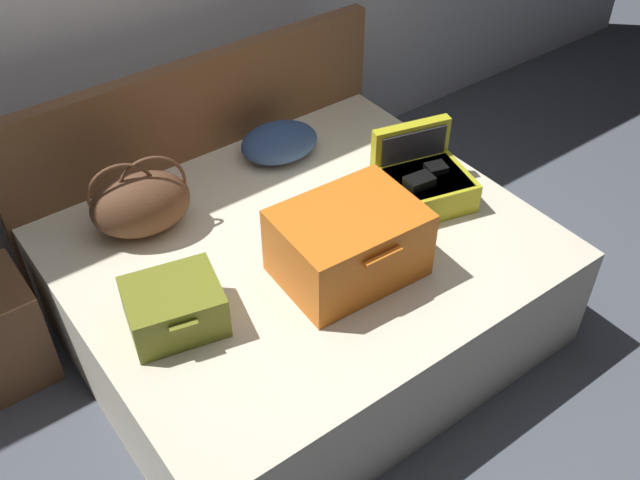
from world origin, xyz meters
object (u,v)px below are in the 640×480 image
(bed, at_px, (304,286))
(hard_case_small, at_px, (174,307))
(pillow_near_headboard, at_px, (279,142))
(hard_case_large, at_px, (348,243))
(hard_case_medium, at_px, (423,181))
(duffel_bag, at_px, (140,203))

(bed, relative_size, hard_case_small, 4.82)
(pillow_near_headboard, bearing_deg, hard_case_small, -143.79)
(bed, xyz_separation_m, hard_case_large, (0.04, -0.26, 0.44))
(hard_case_medium, distance_m, hard_case_small, 1.32)
(hard_case_large, bearing_deg, duffel_bag, 129.42)
(bed, relative_size, duffel_bag, 4.06)
(hard_case_small, xyz_separation_m, pillow_near_headboard, (0.97, 0.71, -0.02))
(hard_case_large, xyz_separation_m, pillow_near_headboard, (0.25, 0.88, -0.08))
(bed, height_order, hard_case_large, hard_case_large)
(hard_case_large, relative_size, hard_case_small, 1.42)
(pillow_near_headboard, bearing_deg, bed, -115.69)
(hard_case_large, bearing_deg, pillow_near_headboard, 76.78)
(bed, xyz_separation_m, pillow_near_headboard, (0.29, 0.61, 0.36))
(pillow_near_headboard, bearing_deg, hard_case_medium, -63.60)
(bed, xyz_separation_m, hard_case_small, (-0.68, -0.10, 0.38))
(bed, bearing_deg, hard_case_small, -171.47)
(duffel_bag, bearing_deg, hard_case_large, -53.38)
(hard_case_medium, relative_size, duffel_bag, 0.94)
(hard_case_small, height_order, pillow_near_headboard, hard_case_small)
(hard_case_large, bearing_deg, bed, 101.97)
(hard_case_medium, relative_size, pillow_near_headboard, 1.17)
(duffel_bag, bearing_deg, pillow_near_headboard, 8.29)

